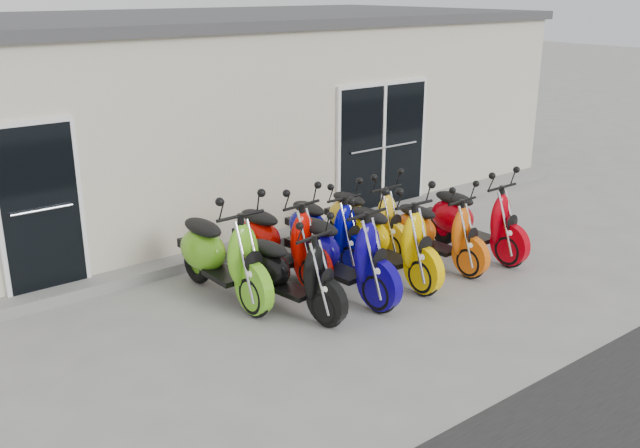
# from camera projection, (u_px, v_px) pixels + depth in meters

# --- Properties ---
(ground) EXTENTS (80.00, 80.00, 0.00)m
(ground) POSITION_uv_depth(u_px,v_px,m) (348.00, 288.00, 9.51)
(ground) COLOR gray
(ground) RESTS_ON ground
(building) EXTENTS (14.00, 6.00, 3.20)m
(building) POSITION_uv_depth(u_px,v_px,m) (163.00, 116.00, 12.87)
(building) COLOR beige
(building) RESTS_ON ground
(roof_cap) EXTENTS (14.20, 6.20, 0.16)m
(roof_cap) POSITION_uv_depth(u_px,v_px,m) (156.00, 19.00, 12.34)
(roof_cap) COLOR #3F3F42
(roof_cap) RESTS_ON building
(front_step) EXTENTS (14.00, 0.40, 0.15)m
(front_step) POSITION_uv_depth(u_px,v_px,m) (263.00, 242.00, 10.99)
(front_step) COLOR gray
(front_step) RESTS_ON ground
(door_left) EXTENTS (1.07, 0.08, 2.22)m
(door_left) POSITION_uv_depth(u_px,v_px,m) (40.00, 204.00, 8.85)
(door_left) COLOR black
(door_left) RESTS_ON front_step
(door_right) EXTENTS (2.02, 0.08, 2.22)m
(door_right) POSITION_uv_depth(u_px,v_px,m) (382.00, 143.00, 12.25)
(door_right) COLOR black
(door_right) RESTS_ON front_step
(scooter_front_black) EXTENTS (0.92, 1.88, 1.33)m
(scooter_front_black) POSITION_uv_depth(u_px,v_px,m) (290.00, 261.00, 8.63)
(scooter_front_black) COLOR black
(scooter_front_black) RESTS_ON ground
(scooter_front_blue) EXTENTS (0.90, 2.10, 1.51)m
(scooter_front_blue) POSITION_uv_depth(u_px,v_px,m) (340.00, 241.00, 9.06)
(scooter_front_blue) COLOR #0C0278
(scooter_front_blue) RESTS_ON ground
(scooter_front_orange_a) EXTENTS (0.77, 2.00, 1.46)m
(scooter_front_orange_a) POSITION_uv_depth(u_px,v_px,m) (389.00, 229.00, 9.58)
(scooter_front_orange_a) COLOR #F7BF00
(scooter_front_orange_a) RESTS_ON ground
(scooter_front_orange_b) EXTENTS (0.74, 1.82, 1.32)m
(scooter_front_orange_b) POSITION_uv_depth(u_px,v_px,m) (437.00, 222.00, 10.07)
(scooter_front_orange_b) COLOR #DA570B
(scooter_front_orange_b) RESTS_ON ground
(scooter_front_red) EXTENTS (0.71, 1.92, 1.41)m
(scooter_front_red) POSITION_uv_depth(u_px,v_px,m) (476.00, 210.00, 10.49)
(scooter_front_red) COLOR #B0000C
(scooter_front_red) RESTS_ON ground
(scooter_back_green) EXTENTS (0.80, 2.09, 1.53)m
(scooter_back_green) POSITION_uv_depth(u_px,v_px,m) (221.00, 242.00, 8.98)
(scooter_back_green) COLOR #65BA1F
(scooter_back_green) RESTS_ON ground
(scooter_back_red) EXTENTS (0.91, 2.00, 1.43)m
(scooter_back_red) POSITION_uv_depth(u_px,v_px,m) (279.00, 230.00, 9.60)
(scooter_back_red) COLOR #D10700
(scooter_back_red) RESTS_ON ground
(scooter_back_blue) EXTENTS (0.67, 1.82, 1.35)m
(scooter_back_blue) POSITION_uv_depth(u_px,v_px,m) (325.00, 220.00, 10.14)
(scooter_back_blue) COLOR #02018D
(scooter_back_blue) RESTS_ON ground
(scooter_back_yellow) EXTENTS (0.68, 1.84, 1.35)m
(scooter_back_yellow) POSITION_uv_depth(u_px,v_px,m) (366.00, 209.00, 10.60)
(scooter_back_yellow) COLOR yellow
(scooter_back_yellow) RESTS_ON ground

